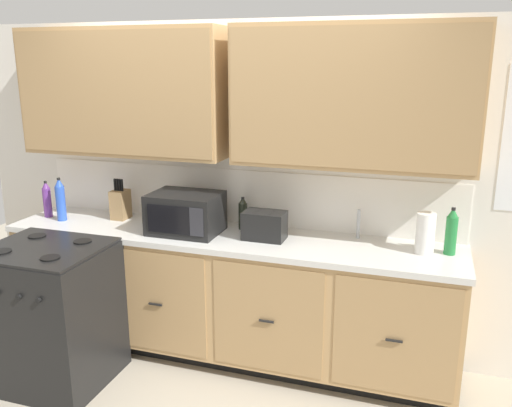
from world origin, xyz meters
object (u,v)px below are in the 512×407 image
(microwave, at_px, (186,213))
(knife_block, at_px, (120,204))
(stove_range, at_px, (51,314))
(bottle_violet, at_px, (47,199))
(bottle_green, at_px, (451,232))
(bottle_blue, at_px, (61,200))
(paper_towel_roll, at_px, (425,233))
(bottle_dark, at_px, (243,213))
(toaster, at_px, (265,225))

(microwave, relative_size, knife_block, 1.55)
(stove_range, distance_m, bottle_violet, 0.97)
(bottle_violet, bearing_deg, bottle_green, 1.64)
(bottle_blue, bearing_deg, paper_towel_roll, 2.13)
(bottle_dark, distance_m, bottle_violet, 1.54)
(knife_block, distance_m, bottle_dark, 0.97)
(microwave, xyz_separation_m, bottle_violet, (-1.18, 0.02, -0.00))
(stove_range, distance_m, toaster, 1.53)
(stove_range, bearing_deg, bottle_blue, 117.09)
(toaster, relative_size, bottle_blue, 0.86)
(microwave, height_order, knife_block, knife_block)
(paper_towel_roll, distance_m, bottle_violet, 2.77)
(microwave, relative_size, bottle_green, 1.61)
(bottle_green, bearing_deg, bottle_dark, 176.37)
(stove_range, height_order, bottle_green, bottle_green)
(knife_block, xyz_separation_m, bottle_dark, (0.97, 0.04, -0.00))
(bottle_violet, bearing_deg, toaster, 0.19)
(microwave, bearing_deg, bottle_green, 3.52)
(toaster, bearing_deg, bottle_blue, -178.08)
(microwave, distance_m, toaster, 0.57)
(paper_towel_roll, xyz_separation_m, bottle_violet, (-2.77, -0.05, 0.01))
(stove_range, relative_size, paper_towel_roll, 3.65)
(bottle_dark, distance_m, bottle_blue, 1.39)
(microwave, relative_size, bottle_dark, 2.05)
(knife_block, height_order, bottle_green, knife_block)
(bottle_green, bearing_deg, stove_range, -164.04)
(paper_towel_roll, relative_size, bottle_blue, 0.80)
(paper_towel_roll, bearing_deg, bottle_blue, -177.87)
(paper_towel_roll, relative_size, bottle_green, 0.87)
(toaster, distance_m, bottle_blue, 1.58)
(bottle_green, bearing_deg, toaster, -176.23)
(knife_block, relative_size, bottle_blue, 0.95)
(toaster, relative_size, bottle_violet, 1.00)
(knife_block, distance_m, bottle_blue, 0.44)
(paper_towel_roll, xyz_separation_m, bottle_blue, (-2.61, -0.10, 0.03))
(toaster, height_order, bottle_violet, bottle_violet)
(stove_range, distance_m, bottle_green, 2.64)
(paper_towel_roll, xyz_separation_m, bottle_green, (0.15, 0.03, 0.02))
(stove_range, bearing_deg, toaster, 26.01)
(paper_towel_roll, bearing_deg, knife_block, 177.92)
(bottle_green, xyz_separation_m, bottle_dark, (-1.39, 0.09, -0.03))
(toaster, xyz_separation_m, paper_towel_roll, (1.03, 0.04, 0.03))
(bottle_violet, distance_m, bottle_blue, 0.17)
(knife_block, relative_size, bottle_dark, 1.32)
(stove_range, distance_m, bottle_dark, 1.45)
(stove_range, distance_m, paper_towel_roll, 2.48)
(paper_towel_roll, xyz_separation_m, bottle_dark, (-1.24, 0.12, -0.02))
(paper_towel_roll, distance_m, bottle_dark, 1.25)
(knife_block, xyz_separation_m, paper_towel_roll, (2.21, -0.08, 0.01))
(stove_range, relative_size, bottle_blue, 2.90)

